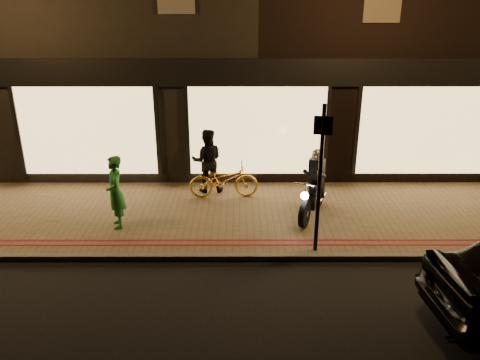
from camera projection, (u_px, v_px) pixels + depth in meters
name	position (u px, v px, depth m)	size (l,w,h in m)	color
ground	(263.00, 261.00, 9.33)	(90.00, 90.00, 0.00)	black
sidewalk	(259.00, 215.00, 11.18)	(50.00, 4.00, 0.12)	brown
kerb_stone	(263.00, 257.00, 9.36)	(50.00, 0.14, 0.12)	#59544C
red_kerb_lines	(262.00, 242.00, 9.80)	(50.00, 0.26, 0.01)	maroon
building_row	(253.00, 19.00, 16.18)	(48.00, 10.11, 8.50)	black
motorcycle	(314.00, 190.00, 10.87)	(0.93, 1.83, 1.59)	black
sign_post	(320.00, 173.00, 8.92)	(0.35, 0.10, 3.00)	black
bicycle_gold	(224.00, 180.00, 11.91)	(0.61, 1.75, 0.92)	gold
person_green	(116.00, 192.00, 10.23)	(0.60, 0.39, 1.65)	#217E2F
person_dark	(207.00, 161.00, 12.16)	(0.82, 0.64, 1.68)	black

